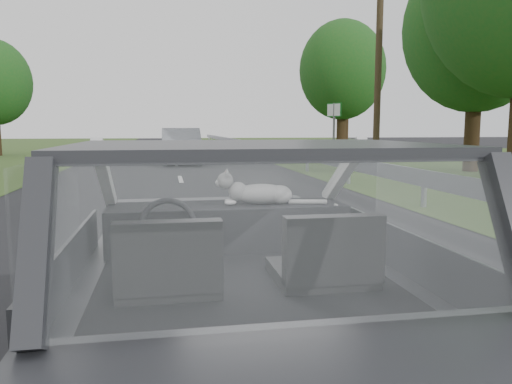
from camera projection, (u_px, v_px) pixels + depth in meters
name	position (u px, v px, depth m)	size (l,w,h in m)	color
subject_car	(241.00, 270.00, 2.79)	(1.80, 4.00, 1.45)	#25272B
dashboard	(228.00, 226.00, 3.39)	(1.58, 0.45, 0.30)	black
driver_seat	(169.00, 259.00, 2.42)	(0.50, 0.72, 0.42)	black
passenger_seat	(326.00, 252.00, 2.56)	(0.50, 0.72, 0.42)	black
steering_wheel	(168.00, 227.00, 3.02)	(0.36, 0.36, 0.04)	black
cat	(261.00, 193.00, 3.37)	(0.54, 0.17, 0.24)	#9B9B9B
guardrail	(345.00, 163.00, 13.33)	(0.05, 90.00, 0.32)	#9497A2
other_car	(181.00, 146.00, 21.02)	(1.80, 4.55, 1.50)	#9DA2AD
highway_sign	(334.00, 132.00, 23.45)	(0.11, 1.06, 2.65)	#0E5E18
utility_pole	(378.00, 61.00, 20.65)	(0.28, 0.28, 8.48)	#413524
tree_1	(476.00, 62.00, 16.83)	(4.92, 4.92, 7.45)	#175019
tree_2	(342.00, 90.00, 27.64)	(4.74, 4.74, 7.18)	#175019
tree_3	(346.00, 92.00, 38.99)	(5.65, 5.65, 8.56)	#175019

